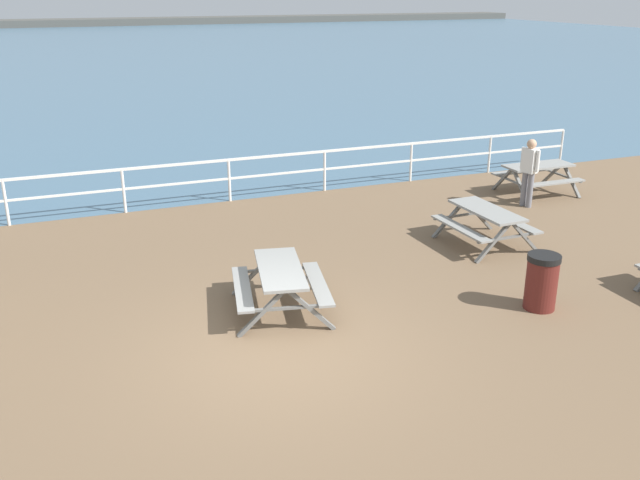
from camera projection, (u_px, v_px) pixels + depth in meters
name	position (u px, v px, depth m)	size (l,w,h in m)	color
ground_plane	(281.00, 359.00, 10.22)	(30.00, 24.00, 0.20)	brown
sea_band	(72.00, 53.00, 56.19)	(142.00, 90.00, 0.01)	#476B84
distant_shoreline	(54.00, 26.00, 93.69)	(142.00, 6.00, 1.80)	#4C4C47
seaward_railing	(177.00, 176.00, 16.68)	(23.07, 0.07, 1.08)	white
picnic_table_near_left	(538.00, 172.00, 17.79)	(1.81, 1.56, 0.80)	gray
picnic_table_near_right	(280.00, 278.00, 11.29)	(1.85, 2.08, 0.80)	gray
picnic_table_mid_centre	(486.00, 218.00, 14.24)	(1.59, 1.84, 0.80)	gray
visitor	(529.00, 168.00, 16.64)	(0.29, 0.52, 1.66)	slate
litter_bin	(542.00, 281.00, 11.44)	(0.55, 0.55, 0.95)	#591E19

